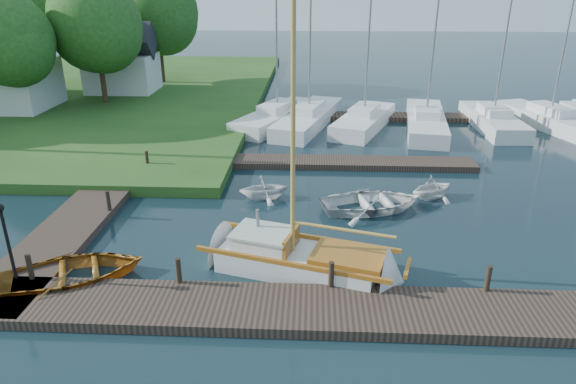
{
  "coord_description": "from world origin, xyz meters",
  "views": [
    {
      "loc": [
        0.85,
        -17.92,
        8.64
      ],
      "look_at": [
        0.0,
        0.0,
        1.2
      ],
      "focal_mm": 32.0,
      "sensor_mm": 36.0,
      "label": 1
    }
  ],
  "objects_px": {
    "tender_c": "(372,200)",
    "marina_boat_1": "(309,117)",
    "mooring_post_5": "(147,159)",
    "house_a": "(2,71)",
    "marina_boat_0": "(277,115)",
    "marina_boat_5": "(550,118)",
    "tree_3": "(96,25)",
    "tender_d": "(433,185)",
    "mooring_post_4": "(108,201)",
    "marina_boat_2": "(364,119)",
    "mooring_post_0": "(30,267)",
    "tender_b": "(264,186)",
    "marina_boat_4": "(493,119)",
    "mooring_post_3": "(488,278)",
    "marina_boat_3": "(426,120)",
    "mooring_post_1": "(179,271)",
    "tree_7": "(157,12)",
    "sailboat": "(303,261)",
    "house_c": "(122,64)",
    "tree_2": "(8,39)",
    "dinghy": "(71,270)",
    "lamp_post": "(5,231)",
    "tree_4": "(12,12)"
  },
  "relations": [
    {
      "from": "marina_boat_3",
      "to": "marina_boat_4",
      "type": "distance_m",
      "value": 4.25
    },
    {
      "from": "sailboat",
      "to": "marina_boat_4",
      "type": "bearing_deg",
      "value": 73.36
    },
    {
      "from": "mooring_post_0",
      "to": "mooring_post_4",
      "type": "xyz_separation_m",
      "value": [
        0.5,
        5.0,
        0.0
      ]
    },
    {
      "from": "marina_boat_5",
      "to": "house_a",
      "type": "distance_m",
      "value": 35.94
    },
    {
      "from": "tender_b",
      "to": "marina_boat_4",
      "type": "height_order",
      "value": "marina_boat_4"
    },
    {
      "from": "marina_boat_5",
      "to": "house_a",
      "type": "relative_size",
      "value": 1.79
    },
    {
      "from": "tree_4",
      "to": "marina_boat_3",
      "type": "bearing_deg",
      "value": -15.65
    },
    {
      "from": "dinghy",
      "to": "marina_boat_4",
      "type": "bearing_deg",
      "value": -69.31
    },
    {
      "from": "marina_boat_3",
      "to": "mooring_post_4",
      "type": "bearing_deg",
      "value": 141.12
    },
    {
      "from": "marina_boat_0",
      "to": "marina_boat_5",
      "type": "height_order",
      "value": "marina_boat_0"
    },
    {
      "from": "dinghy",
      "to": "marina_boat_0",
      "type": "relative_size",
      "value": 0.36
    },
    {
      "from": "mooring_post_5",
      "to": "mooring_post_1",
      "type": "bearing_deg",
      "value": -68.2
    },
    {
      "from": "mooring_post_3",
      "to": "marina_boat_3",
      "type": "relative_size",
      "value": 0.06
    },
    {
      "from": "sailboat",
      "to": "marina_boat_4",
      "type": "xyz_separation_m",
      "value": [
        11.52,
        17.73,
        0.22
      ]
    },
    {
      "from": "tender_c",
      "to": "tree_3",
      "type": "xyz_separation_m",
      "value": [
        -17.35,
        16.85,
        5.38
      ]
    },
    {
      "from": "sailboat",
      "to": "tender_b",
      "type": "bearing_deg",
      "value": 123.3
    },
    {
      "from": "mooring_post_1",
      "to": "dinghy",
      "type": "relative_size",
      "value": 0.19
    },
    {
      "from": "marina_boat_3",
      "to": "mooring_post_5",
      "type": "bearing_deg",
      "value": 128.78
    },
    {
      "from": "mooring_post_1",
      "to": "house_a",
      "type": "bearing_deg",
      "value": 128.99
    },
    {
      "from": "tender_d",
      "to": "marina_boat_4",
      "type": "relative_size",
      "value": 0.21
    },
    {
      "from": "dinghy",
      "to": "marina_boat_5",
      "type": "height_order",
      "value": "marina_boat_5"
    },
    {
      "from": "mooring_post_1",
      "to": "marina_boat_3",
      "type": "xyz_separation_m",
      "value": [
        10.96,
        18.66,
        -0.12
      ]
    },
    {
      "from": "tender_c",
      "to": "marina_boat_1",
      "type": "xyz_separation_m",
      "value": [
        -2.69,
        12.99,
        0.13
      ]
    },
    {
      "from": "marina_boat_1",
      "to": "marina_boat_2",
      "type": "distance_m",
      "value": 3.5
    },
    {
      "from": "mooring_post_1",
      "to": "tree_2",
      "type": "relative_size",
      "value": 0.1
    },
    {
      "from": "marina_boat_0",
      "to": "marina_boat_4",
      "type": "relative_size",
      "value": 1.15
    },
    {
      "from": "mooring_post_4",
      "to": "tree_3",
      "type": "distance_m",
      "value": 20.02
    },
    {
      "from": "sailboat",
      "to": "tree_3",
      "type": "xyz_separation_m",
      "value": [
        -14.67,
        21.73,
        5.47
      ]
    },
    {
      "from": "mooring_post_0",
      "to": "tender_b",
      "type": "height_order",
      "value": "tender_b"
    },
    {
      "from": "tender_b",
      "to": "marina_boat_0",
      "type": "distance_m",
      "value": 12.25
    },
    {
      "from": "mooring_post_3",
      "to": "tree_7",
      "type": "height_order",
      "value": "tree_7"
    },
    {
      "from": "marina_boat_2",
      "to": "tender_d",
      "type": "bearing_deg",
      "value": -149.31
    },
    {
      "from": "marina_boat_0",
      "to": "marina_boat_5",
      "type": "bearing_deg",
      "value": -66.01
    },
    {
      "from": "house_c",
      "to": "tree_3",
      "type": "xyz_separation_m",
      "value": [
        0.0,
        -3.95,
        3.23
      ]
    },
    {
      "from": "marina_boat_4",
      "to": "tree_3",
      "type": "bearing_deg",
      "value": 80.48
    },
    {
      "from": "lamp_post",
      "to": "tree_2",
      "type": "height_order",
      "value": "tree_2"
    },
    {
      "from": "mooring_post_1",
      "to": "marina_boat_0",
      "type": "distance_m",
      "value": 19.46
    },
    {
      "from": "mooring_post_0",
      "to": "mooring_post_1",
      "type": "xyz_separation_m",
      "value": [
        4.5,
        0.0,
        0.0
      ]
    },
    {
      "from": "mooring_post_4",
      "to": "marina_boat_2",
      "type": "xyz_separation_m",
      "value": [
        11.12,
        13.66,
        -0.12
      ]
    },
    {
      "from": "tender_d",
      "to": "marina_boat_5",
      "type": "bearing_deg",
      "value": -70.08
    },
    {
      "from": "mooring_post_5",
      "to": "house_a",
      "type": "distance_m",
      "value": 17.18
    },
    {
      "from": "mooring_post_4",
      "to": "mooring_post_5",
      "type": "relative_size",
      "value": 1.0
    },
    {
      "from": "mooring_post_0",
      "to": "tree_7",
      "type": "distance_m",
      "value": 31.85
    },
    {
      "from": "tender_b",
      "to": "mooring_post_4",
      "type": "bearing_deg",
      "value": 94.97
    },
    {
      "from": "marina_boat_0",
      "to": "marina_boat_2",
      "type": "xyz_separation_m",
      "value": [
        5.51,
        -0.74,
        0.0
      ]
    },
    {
      "from": "mooring_post_5",
      "to": "tender_b",
      "type": "height_order",
      "value": "tender_b"
    },
    {
      "from": "mooring_post_4",
      "to": "marina_boat_0",
      "type": "distance_m",
      "value": 15.45
    },
    {
      "from": "tender_b",
      "to": "tender_c",
      "type": "xyz_separation_m",
      "value": [
        4.46,
        -0.96,
        -0.13
      ]
    },
    {
      "from": "tree_3",
      "to": "tender_d",
      "type": "bearing_deg",
      "value": -37.69
    },
    {
      "from": "mooring_post_1",
      "to": "tree_7",
      "type": "height_order",
      "value": "tree_7"
    }
  ]
}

